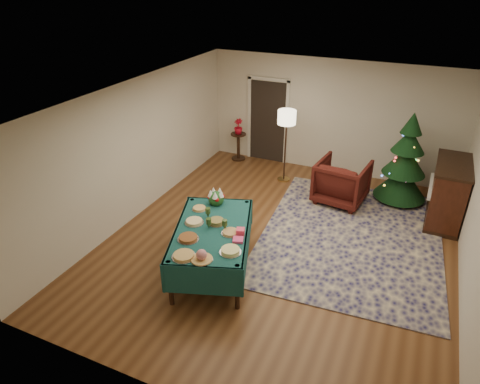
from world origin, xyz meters
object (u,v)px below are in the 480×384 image
at_px(christmas_tree, 405,163).
at_px(piano, 448,193).
at_px(buffet_table, 212,236).
at_px(floor_lamp, 287,122).
at_px(potted_plant, 238,130).
at_px(armchair, 342,180).
at_px(gift_box, 240,232).
at_px(side_table, 238,147).

xyz_separation_m(christmas_tree, piano, (0.88, -0.52, -0.28)).
height_order(buffet_table, floor_lamp, floor_lamp).
bearing_deg(christmas_tree, potted_plant, 171.71).
relative_size(armchair, potted_plant, 2.63).
xyz_separation_m(gift_box, armchair, (0.94, 3.15, -0.33)).
relative_size(gift_box, piano, 0.09).
bearing_deg(floor_lamp, side_table, 155.23).
height_order(side_table, potted_plant, potted_plant).
relative_size(gift_box, christmas_tree, 0.06).
xyz_separation_m(floor_lamp, side_table, (-1.49, 0.69, -1.10)).
xyz_separation_m(floor_lamp, piano, (3.48, -0.42, -0.84)).
bearing_deg(armchair, gift_box, 80.57).
bearing_deg(piano, christmas_tree, 149.63).
bearing_deg(christmas_tree, side_table, 171.71).
bearing_deg(christmas_tree, piano, -30.37).
bearing_deg(piano, floor_lamp, 173.04).
height_order(buffet_table, side_table, buffet_table).
xyz_separation_m(armchair, side_table, (-2.93, 1.18, -0.17)).
bearing_deg(buffet_table, potted_plant, 108.97).
height_order(buffet_table, potted_plant, potted_plant).
distance_m(gift_box, floor_lamp, 3.73).
bearing_deg(armchair, potted_plant, -14.73).
bearing_deg(gift_box, buffet_table, -177.21).
bearing_deg(side_table, potted_plant, 135.00).
xyz_separation_m(buffet_table, piano, (3.47, 3.24, -0.03)).
xyz_separation_m(floor_lamp, christmas_tree, (2.59, 0.09, -0.56)).
height_order(armchair, potted_plant, armchair).
xyz_separation_m(potted_plant, piano, (4.97, -1.11, -0.21)).
relative_size(armchair, floor_lamp, 0.60).
xyz_separation_m(buffet_table, side_table, (-1.50, 4.36, -0.29)).
relative_size(side_table, piano, 0.49).
height_order(armchair, side_table, armchair).
bearing_deg(floor_lamp, gift_box, -82.19).
bearing_deg(potted_plant, buffet_table, -71.03).
height_order(floor_lamp, side_table, floor_lamp).
xyz_separation_m(buffet_table, potted_plant, (-1.50, 4.36, 0.18)).
distance_m(floor_lamp, christmas_tree, 2.65).
bearing_deg(floor_lamp, potted_plant, 155.23).
bearing_deg(potted_plant, armchair, -21.92).
bearing_deg(potted_plant, christmas_tree, -8.29).
height_order(gift_box, piano, piano).
bearing_deg(christmas_tree, buffet_table, -124.51).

